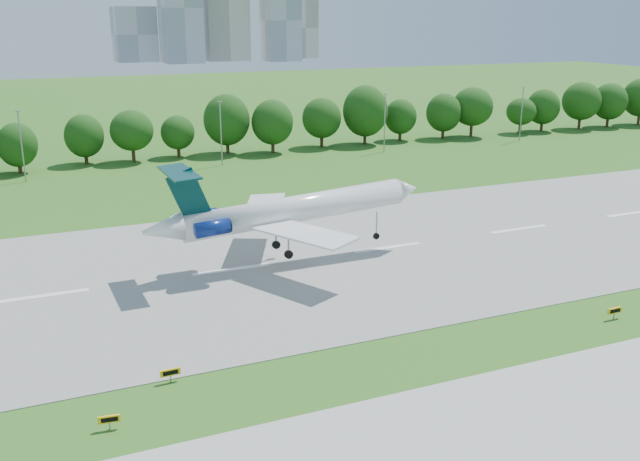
{
  "coord_description": "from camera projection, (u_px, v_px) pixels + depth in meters",
  "views": [
    {
      "loc": [
        -20.66,
        -48.59,
        27.78
      ],
      "look_at": [
        7.92,
        18.0,
        5.7
      ],
      "focal_mm": 40.0,
      "sensor_mm": 36.0,
      "label": 1
    }
  ],
  "objects": [
    {
      "name": "ground",
      "position": [
        318.0,
        366.0,
        58.6
      ],
      "size": [
        600.0,
        600.0,
        0.0
      ],
      "primitive_type": "plane",
      "color": "#265D18",
      "rests_on": "ground"
    },
    {
      "name": "runway",
      "position": [
        231.0,
        270.0,
        80.57
      ],
      "size": [
        400.0,
        45.0,
        0.08
      ],
      "primitive_type": "cube",
      "color": "gray",
      "rests_on": "ground"
    },
    {
      "name": "tree_line",
      "position": [
        132.0,
        130.0,
        137.67
      ],
      "size": [
        288.4,
        8.4,
        10.4
      ],
      "color": "#382314",
      "rests_on": "ground"
    },
    {
      "name": "light_poles",
      "position": [
        126.0,
        138.0,
        127.89
      ],
      "size": [
        175.9,
        0.25,
        12.19
      ],
      "color": "gray",
      "rests_on": "ground"
    },
    {
      "name": "skyline",
      "position": [
        217.0,
        9.0,
        430.87
      ],
      "size": [
        127.0,
        52.0,
        80.0
      ],
      "color": "#B2B2B7",
      "rests_on": "ground"
    },
    {
      "name": "airliner",
      "position": [
        282.0,
        210.0,
        81.04
      ],
      "size": [
        33.91,
        24.72,
        11.14
      ],
      "rotation": [
        0.0,
        -0.06,
        0.02
      ],
      "color": "white",
      "rests_on": "ground"
    },
    {
      "name": "taxi_sign_left",
      "position": [
        109.0,
        419.0,
        49.47
      ],
      "size": [
        1.53,
        0.37,
        1.07
      ],
      "rotation": [
        0.0,
        0.0,
        -0.13
      ],
      "color": "gray",
      "rests_on": "ground"
    },
    {
      "name": "taxi_sign_centre",
      "position": [
        170.0,
        373.0,
        55.85
      ],
      "size": [
        1.6,
        0.25,
        1.12
      ],
      "rotation": [
        0.0,
        0.0,
        0.03
      ],
      "color": "gray",
      "rests_on": "ground"
    },
    {
      "name": "taxi_sign_right",
      "position": [
        615.0,
        311.0,
        67.45
      ],
      "size": [
        1.61,
        0.23,
        1.13
      ],
      "rotation": [
        0.0,
        0.0,
        -0.01
      ],
      "color": "gray",
      "rests_on": "ground"
    }
  ]
}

